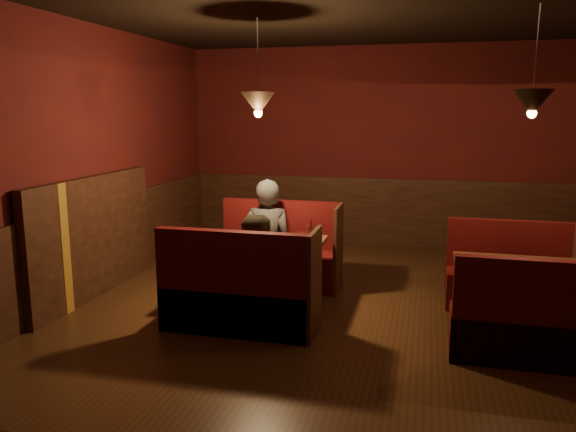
% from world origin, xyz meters
% --- Properties ---
extents(room, '(6.02, 7.02, 2.92)m').
position_xyz_m(room, '(-0.28, 0.05, 1.05)').
color(room, '#422713').
rests_on(room, ground).
extents(main_table, '(1.28, 0.78, 0.90)m').
position_xyz_m(main_table, '(-1.08, 0.53, 0.53)').
color(main_table, '#4E2F15').
rests_on(main_table, ground).
extents(main_bench_far, '(1.41, 0.50, 0.96)m').
position_xyz_m(main_bench_far, '(-1.07, 1.25, 0.31)').
color(main_bench_far, '#3E0E13').
rests_on(main_bench_far, ground).
extents(main_bench_near, '(1.41, 0.50, 0.96)m').
position_xyz_m(main_bench_near, '(-1.07, -0.20, 0.31)').
color(main_bench_near, '#3E0E13').
rests_on(main_bench_near, ground).
extents(second_table, '(1.12, 0.72, 0.63)m').
position_xyz_m(second_table, '(1.37, 0.40, 0.47)').
color(second_table, '#4E2F15').
rests_on(second_table, ground).
extents(second_bench_far, '(1.24, 0.46, 0.88)m').
position_xyz_m(second_bench_far, '(1.39, 1.07, 0.28)').
color(second_bench_far, '#3E0E13').
rests_on(second_bench_far, ground).
extents(second_bench_near, '(1.24, 0.46, 0.88)m').
position_xyz_m(second_bench_near, '(1.39, -0.27, 0.28)').
color(second_bench_near, '#3E0E13').
rests_on(second_bench_near, ground).
extents(diner_a, '(0.61, 0.43, 1.59)m').
position_xyz_m(diner_a, '(-1.18, 1.10, 0.80)').
color(diner_a, '#363636').
rests_on(diner_a, ground).
extents(diner_b, '(0.83, 0.74, 1.41)m').
position_xyz_m(diner_b, '(-0.91, -0.06, 0.71)').
color(diner_b, '#2F271C').
rests_on(diner_b, ground).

